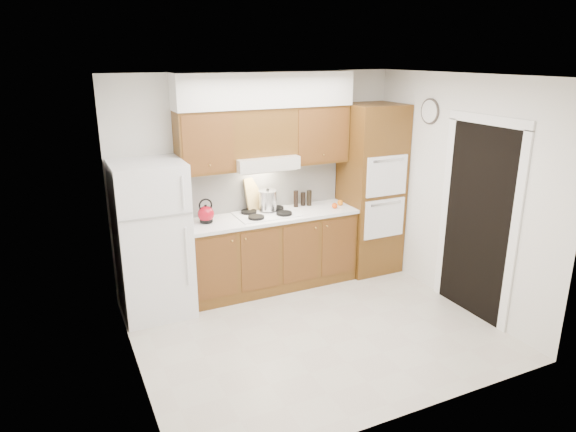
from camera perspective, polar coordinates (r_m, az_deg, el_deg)
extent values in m
plane|color=#BCB5A4|center=(5.57, 2.93, -12.52)|extent=(3.60, 3.60, 0.00)
plane|color=white|center=(4.82, 3.42, 15.28)|extent=(3.60, 3.60, 0.00)
cube|color=silver|center=(6.36, -3.27, 3.99)|extent=(3.60, 0.02, 2.60)
cube|color=silver|center=(4.52, -17.41, -2.53)|extent=(0.02, 3.00, 2.60)
cube|color=silver|center=(6.08, 18.28, 2.49)|extent=(0.02, 3.00, 2.60)
cube|color=white|center=(5.78, -14.84, -2.54)|extent=(0.75, 0.72, 1.72)
cube|color=brown|center=(6.36, -1.91, -4.03)|extent=(2.11, 0.60, 0.90)
cube|color=white|center=(6.19, -1.91, -0.02)|extent=(2.13, 0.62, 0.04)
cube|color=white|center=(6.37, -3.00, 3.28)|extent=(2.11, 0.03, 0.56)
cube|color=brown|center=(6.79, 9.16, 2.94)|extent=(0.70, 0.65, 2.20)
cube|color=brown|center=(5.87, -9.29, 8.12)|extent=(0.63, 0.33, 0.70)
cube|color=brown|center=(6.40, 3.22, 9.10)|extent=(0.73, 0.33, 0.70)
cube|color=silver|center=(6.08, -2.73, 6.03)|extent=(0.75, 0.45, 0.15)
cube|color=brown|center=(6.08, -3.00, 9.37)|extent=(0.75, 0.33, 0.55)
cube|color=silver|center=(6.04, -2.56, 13.85)|extent=(2.13, 0.36, 0.40)
cube|color=white|center=(6.18, -2.41, 0.21)|extent=(0.74, 0.50, 0.01)
cube|color=black|center=(5.90, 20.26, -0.69)|extent=(0.02, 0.90, 2.10)
cylinder|color=#3F3833|center=(6.33, 15.50, 11.14)|extent=(0.02, 0.30, 0.30)
sphere|color=maroon|center=(5.93, -9.10, 0.21)|extent=(0.24, 0.24, 0.19)
cube|color=tan|center=(6.33, -3.57, 2.43)|extent=(0.34, 0.22, 0.43)
cylinder|color=silver|center=(6.25, -2.26, 1.74)|extent=(0.26, 0.26, 0.23)
cylinder|color=black|center=(6.47, 0.88, 1.92)|extent=(0.06, 0.06, 0.21)
cylinder|color=black|center=(6.54, 2.37, 2.02)|extent=(0.07, 0.07, 0.20)
cylinder|color=black|center=(6.54, 1.68, 1.91)|extent=(0.08, 0.08, 0.17)
sphere|color=orange|center=(6.58, 5.81, 1.48)|extent=(0.09, 0.09, 0.07)
sphere|color=#DE480B|center=(6.44, 5.20, 1.14)|extent=(0.07, 0.07, 0.07)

